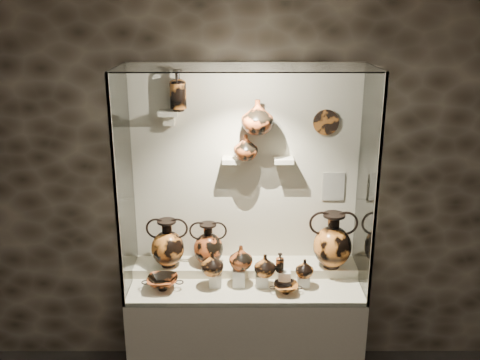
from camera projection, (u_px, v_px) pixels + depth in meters
name	position (u px, v px, depth m)	size (l,w,h in m)	color
wall_back	(245.00, 170.00, 4.02)	(5.00, 0.02, 3.20)	#2E261D
plinth	(245.00, 332.00, 4.08)	(1.70, 0.60, 0.80)	beige
front_tier	(245.00, 284.00, 3.96)	(1.68, 0.58, 0.03)	beige
rear_tier	(245.00, 269.00, 4.11)	(1.70, 0.25, 0.10)	beige
back_panel	(245.00, 170.00, 4.01)	(1.70, 0.03, 1.60)	beige
glass_front	(246.00, 198.00, 3.43)	(1.70, 0.01, 1.60)	white
glass_left	(124.00, 184.00, 3.71)	(0.01, 0.60, 1.60)	white
glass_right	(367.00, 183.00, 3.71)	(0.01, 0.60, 1.60)	white
glass_top	(246.00, 67.00, 3.47)	(1.70, 0.60, 0.01)	white
frame_post_left	(116.00, 198.00, 3.44)	(0.02, 0.02, 1.60)	gray
frame_post_right	(377.00, 198.00, 3.44)	(0.02, 0.02, 1.60)	gray
pedestal_a	(215.00, 279.00, 3.89)	(0.09, 0.09, 0.10)	silver
pedestal_b	(239.00, 278.00, 3.88)	(0.09, 0.09, 0.13)	silver
pedestal_c	(262.00, 280.00, 3.89)	(0.09, 0.09, 0.09)	silver
pedestal_d	(284.00, 278.00, 3.89)	(0.09, 0.09, 0.12)	silver
pedestal_e	(303.00, 281.00, 3.89)	(0.09, 0.09, 0.08)	silver
bracket_ul	(168.00, 113.00, 3.80)	(0.14, 0.12, 0.04)	beige
bracket_ca	(232.00, 160.00, 3.91)	(0.14, 0.12, 0.04)	beige
bracket_cb	(259.00, 134.00, 3.85)	(0.10, 0.12, 0.04)	beige
bracket_cc	(284.00, 160.00, 3.91)	(0.14, 0.12, 0.04)	beige
amphora_left	(168.00, 243.00, 4.00)	(0.30, 0.30, 0.37)	orange
amphora_mid	(208.00, 244.00, 4.02)	(0.27, 0.27, 0.34)	#AC491E
amphora_right	(333.00, 240.00, 3.98)	(0.35, 0.35, 0.43)	orange
jug_a	(212.00, 263.00, 3.83)	(0.17, 0.17, 0.17)	orange
jug_b	(241.00, 257.00, 3.85)	(0.17, 0.17, 0.18)	#AC491E
jug_c	(265.00, 265.00, 3.84)	(0.16, 0.16, 0.16)	orange
jug_e	(305.00, 268.00, 3.84)	(0.13, 0.13, 0.14)	orange
lekythos_small	(280.00, 261.00, 3.83)	(0.07, 0.07, 0.16)	#AC491E
kylix_left	(163.00, 282.00, 3.84)	(0.29, 0.24, 0.12)	#AC491E
kylix_right	(286.00, 287.00, 3.79)	(0.22, 0.19, 0.09)	orange
lekythos_tall	(178.00, 88.00, 3.73)	(0.13, 0.13, 0.32)	orange
ovoid_vase_a	(246.00, 147.00, 3.84)	(0.18, 0.18, 0.18)	#AC491E
ovoid_vase_b	(257.00, 117.00, 3.75)	(0.23, 0.23, 0.24)	#AC491E
wall_plate	(326.00, 122.00, 3.87)	(0.19, 0.19, 0.02)	#934F1D
info_placard	(333.00, 187.00, 4.03)	(0.17, 0.01, 0.22)	beige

